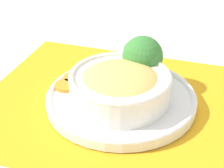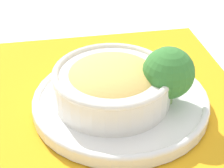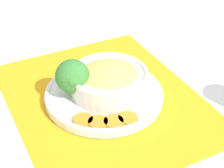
% 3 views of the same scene
% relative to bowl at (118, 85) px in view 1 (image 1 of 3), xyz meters
% --- Properties ---
extents(ground_plane, '(4.00, 4.00, 0.00)m').
position_rel_bowl_xyz_m(ground_plane, '(0.00, 0.01, -0.05)').
color(ground_plane, white).
extents(placemat, '(0.55, 0.46, 0.00)m').
position_rel_bowl_xyz_m(placemat, '(0.00, 0.01, -0.05)').
color(placemat, orange).
rests_on(placemat, ground_plane).
extents(plate, '(0.27, 0.27, 0.02)m').
position_rel_bowl_xyz_m(plate, '(0.00, 0.01, -0.04)').
color(plate, white).
rests_on(plate, placemat).
extents(bowl, '(0.18, 0.18, 0.06)m').
position_rel_bowl_xyz_m(bowl, '(0.00, 0.00, 0.00)').
color(bowl, silver).
rests_on(bowl, plate).
extents(broccoli_floret, '(0.08, 0.08, 0.09)m').
position_rel_bowl_xyz_m(broccoli_floret, '(0.03, 0.08, 0.02)').
color(broccoli_floret, '#84AD5B').
rests_on(broccoli_floret, plate).
extents(carrot_slice_near, '(0.04, 0.04, 0.01)m').
position_rel_bowl_xyz_m(carrot_slice_near, '(-0.06, 0.10, -0.03)').
color(carrot_slice_near, orange).
rests_on(carrot_slice_near, plate).
extents(carrot_slice_middle, '(0.04, 0.04, 0.01)m').
position_rel_bowl_xyz_m(carrot_slice_middle, '(-0.08, 0.08, -0.03)').
color(carrot_slice_middle, orange).
rests_on(carrot_slice_middle, plate).
extents(carrot_slice_far, '(0.04, 0.04, 0.01)m').
position_rel_bowl_xyz_m(carrot_slice_far, '(-0.10, 0.05, -0.03)').
color(carrot_slice_far, orange).
rests_on(carrot_slice_far, plate).
extents(carrot_slice_extra, '(0.04, 0.04, 0.01)m').
position_rel_bowl_xyz_m(carrot_slice_extra, '(-0.10, 0.02, -0.03)').
color(carrot_slice_extra, orange).
rests_on(carrot_slice_extra, plate).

